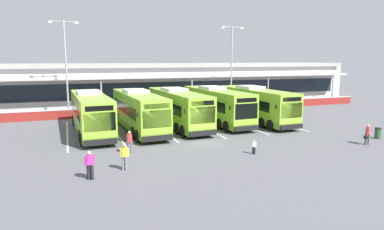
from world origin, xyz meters
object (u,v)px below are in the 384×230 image
object	(u,v)px
coach_bus_centre	(178,109)
coach_bus_rightmost	(255,105)
coach_bus_right_centre	(216,106)
litter_bin	(378,133)
pedestrian_child	(254,147)
lamp_post_centre	(232,62)
pedestrian_approaching_bus	(125,156)
coach_bus_left_centre	(138,112)
coach_bus_leftmost	(91,114)
pedestrian_near_bin	(130,141)
lamp_post_west	(66,62)
pedestrian_in_dark_coat	(90,164)
pedestrian_with_handbag	(368,134)

from	to	relation	value
coach_bus_centre	coach_bus_rightmost	bearing A→B (deg)	-1.60
coach_bus_right_centre	litter_bin	world-z (taller)	coach_bus_right_centre
pedestrian_child	lamp_post_centre	bearing A→B (deg)	67.52
pedestrian_child	pedestrian_approaching_bus	bearing A→B (deg)	-177.17
coach_bus_rightmost	pedestrian_child	size ratio (longest dim) A/B	12.19
coach_bus_left_centre	coach_bus_right_centre	xyz separation A→B (m)	(8.40, 1.10, 0.00)
coach_bus_leftmost	pedestrian_near_bin	xyz separation A→B (m)	(2.06, -7.96, -0.91)
lamp_post_west	coach_bus_left_centre	bearing A→B (deg)	-61.35
coach_bus_leftmost	pedestrian_approaching_bus	xyz separation A→B (m)	(1.14, -11.56, -0.91)
coach_bus_rightmost	lamp_post_west	bearing A→B (deg)	149.65
coach_bus_centre	pedestrian_approaching_bus	size ratio (longest dim) A/B	7.56
pedestrian_in_dark_coat	pedestrian_child	distance (m)	11.27
coach_bus_right_centre	pedestrian_child	size ratio (longest dim) A/B	12.19
pedestrian_with_handbag	coach_bus_right_centre	bearing A→B (deg)	119.77
coach_bus_left_centre	pedestrian_approaching_bus	distance (m)	11.81
coach_bus_rightmost	pedestrian_approaching_bus	size ratio (longest dim) A/B	7.56
coach_bus_left_centre	litter_bin	size ratio (longest dim) A/B	13.17
coach_bus_left_centre	coach_bus_centre	size ratio (longest dim) A/B	1.00
coach_bus_leftmost	pedestrian_in_dark_coat	bearing A→B (deg)	-94.22
lamp_post_centre	litter_bin	distance (m)	22.03
pedestrian_child	pedestrian_approaching_bus	world-z (taller)	pedestrian_approaching_bus
coach_bus_leftmost	lamp_post_west	distance (m)	12.01
coach_bus_right_centre	litter_bin	distance (m)	15.10
coach_bus_leftmost	pedestrian_approaching_bus	bearing A→B (deg)	-84.37
pedestrian_approaching_bus	pedestrian_in_dark_coat	bearing A→B (deg)	-154.83
coach_bus_left_centre	pedestrian_child	xyz separation A→B (m)	(5.98, -10.90, -1.24)
coach_bus_rightmost	coach_bus_leftmost	bearing A→B (deg)	-179.83
pedestrian_with_handbag	pedestrian_child	distance (m)	9.70
coach_bus_right_centre	coach_bus_rightmost	world-z (taller)	same
pedestrian_approaching_bus	pedestrian_child	bearing A→B (deg)	2.83
coach_bus_right_centre	coach_bus_rightmost	bearing A→B (deg)	-11.44
coach_bus_rightmost	pedestrian_near_bin	distance (m)	16.81
coach_bus_left_centre	lamp_post_centre	world-z (taller)	lamp_post_centre
lamp_post_west	pedestrian_in_dark_coat	bearing A→B (deg)	-87.75
coach_bus_left_centre	pedestrian_approaching_bus	xyz separation A→B (m)	(-3.13, -11.35, -0.91)
pedestrian_child	lamp_post_west	xyz separation A→B (m)	(-12.10, 22.09, 5.75)
pedestrian_approaching_bus	litter_bin	distance (m)	21.38
coach_bus_right_centre	pedestrian_child	xyz separation A→B (m)	(-2.42, -12.00, -1.24)
pedestrian_in_dark_coat	pedestrian_near_bin	xyz separation A→B (m)	(2.99, 4.58, 0.00)
coach_bus_centre	coach_bus_rightmost	xyz separation A→B (m)	(8.55, -0.24, 0.00)
coach_bus_left_centre	pedestrian_approaching_bus	size ratio (longest dim) A/B	7.56
pedestrian_with_handbag	pedestrian_child	world-z (taller)	pedestrian_with_handbag
litter_bin	lamp_post_west	bearing A→B (deg)	138.56
coach_bus_right_centre	pedestrian_near_bin	distance (m)	13.84
pedestrian_child	litter_bin	world-z (taller)	pedestrian_child
coach_bus_centre	coach_bus_right_centre	world-z (taller)	same
coach_bus_centre	litter_bin	world-z (taller)	coach_bus_centre
coach_bus_leftmost	lamp_post_centre	world-z (taller)	lamp_post_centre
coach_bus_leftmost	lamp_post_centre	xyz separation A→B (m)	(19.18, 10.48, 4.50)
coach_bus_centre	lamp_post_centre	bearing A→B (deg)	43.02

